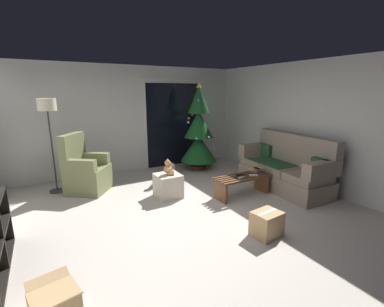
{
  "coord_description": "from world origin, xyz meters",
  "views": [
    {
      "loc": [
        -1.8,
        -3.19,
        1.91
      ],
      "look_at": [
        0.4,
        0.7,
        0.85
      ],
      "focal_mm": 24.69,
      "sensor_mm": 36.0,
      "label": 1
    }
  ],
  "objects_px": {
    "christmas_tree": "(199,132)",
    "ottoman": "(168,186)",
    "remote_black": "(241,175)",
    "armchair": "(85,171)",
    "coffee_table": "(242,183)",
    "cardboard_box_taped_mid_floor": "(267,224)",
    "couch": "(285,169)",
    "cell_phone": "(257,168)",
    "book_stack": "(256,170)",
    "floor_lamp": "(48,114)",
    "teddy_bear_honey": "(168,168)",
    "cardboard_box_open_near_shelf": "(55,305)",
    "teddy_bear_cream_by_tree": "(172,170)",
    "remote_graphite": "(234,176)",
    "remote_silver": "(242,177)",
    "remote_white": "(254,175)"
  },
  "relations": [
    {
      "from": "christmas_tree",
      "to": "ottoman",
      "type": "relative_size",
      "value": 4.78
    },
    {
      "from": "remote_black",
      "to": "armchair",
      "type": "bearing_deg",
      "value": 65.67
    },
    {
      "from": "coffee_table",
      "to": "cardboard_box_taped_mid_floor",
      "type": "xyz_separation_m",
      "value": [
        -0.62,
        -1.25,
        -0.09
      ]
    },
    {
      "from": "couch",
      "to": "cardboard_box_taped_mid_floor",
      "type": "bearing_deg",
      "value": -144.72
    },
    {
      "from": "cell_phone",
      "to": "remote_black",
      "type": "bearing_deg",
      "value": -175.11
    },
    {
      "from": "remote_black",
      "to": "ottoman",
      "type": "distance_m",
      "value": 1.36
    },
    {
      "from": "couch",
      "to": "ottoman",
      "type": "distance_m",
      "value": 2.37
    },
    {
      "from": "remote_black",
      "to": "book_stack",
      "type": "relative_size",
      "value": 0.59
    },
    {
      "from": "book_stack",
      "to": "floor_lamp",
      "type": "xyz_separation_m",
      "value": [
        -3.37,
        1.9,
        1.07
      ]
    },
    {
      "from": "teddy_bear_honey",
      "to": "cardboard_box_open_near_shelf",
      "type": "bearing_deg",
      "value": -134.78
    },
    {
      "from": "coffee_table",
      "to": "armchair",
      "type": "relative_size",
      "value": 0.97
    },
    {
      "from": "ottoman",
      "to": "teddy_bear_cream_by_tree",
      "type": "relative_size",
      "value": 1.54
    },
    {
      "from": "christmas_tree",
      "to": "teddy_bear_cream_by_tree",
      "type": "bearing_deg",
      "value": -172.15
    },
    {
      "from": "cell_phone",
      "to": "christmas_tree",
      "type": "distance_m",
      "value": 1.94
    },
    {
      "from": "floor_lamp",
      "to": "cardboard_box_taped_mid_floor",
      "type": "height_order",
      "value": "floor_lamp"
    },
    {
      "from": "coffee_table",
      "to": "book_stack",
      "type": "distance_m",
      "value": 0.41
    },
    {
      "from": "remote_graphite",
      "to": "remote_black",
      "type": "relative_size",
      "value": 1.0
    },
    {
      "from": "floor_lamp",
      "to": "teddy_bear_cream_by_tree",
      "type": "distance_m",
      "value": 2.78
    },
    {
      "from": "coffee_table",
      "to": "floor_lamp",
      "type": "relative_size",
      "value": 0.62
    },
    {
      "from": "remote_silver",
      "to": "cell_phone",
      "type": "bearing_deg",
      "value": 88.11
    },
    {
      "from": "remote_silver",
      "to": "cell_phone",
      "type": "distance_m",
      "value": 0.48
    },
    {
      "from": "christmas_tree",
      "to": "armchair",
      "type": "height_order",
      "value": "christmas_tree"
    },
    {
      "from": "christmas_tree",
      "to": "ottoman",
      "type": "height_order",
      "value": "christmas_tree"
    },
    {
      "from": "floor_lamp",
      "to": "book_stack",
      "type": "bearing_deg",
      "value": -29.38
    },
    {
      "from": "couch",
      "to": "remote_silver",
      "type": "relative_size",
      "value": 12.7
    },
    {
      "from": "couch",
      "to": "armchair",
      "type": "distance_m",
      "value": 3.94
    },
    {
      "from": "remote_white",
      "to": "ottoman",
      "type": "xyz_separation_m",
      "value": [
        -1.4,
        0.73,
        -0.18
      ]
    },
    {
      "from": "ottoman",
      "to": "teddy_bear_honey",
      "type": "bearing_deg",
      "value": -27.67
    },
    {
      "from": "book_stack",
      "to": "christmas_tree",
      "type": "distance_m",
      "value": 1.93
    },
    {
      "from": "cell_phone",
      "to": "teddy_bear_cream_by_tree",
      "type": "xyz_separation_m",
      "value": [
        -0.95,
        1.77,
        -0.36
      ]
    },
    {
      "from": "floor_lamp",
      "to": "cardboard_box_taped_mid_floor",
      "type": "bearing_deg",
      "value": -53.32
    },
    {
      "from": "christmas_tree",
      "to": "armchair",
      "type": "distance_m",
      "value": 2.74
    },
    {
      "from": "cardboard_box_taped_mid_floor",
      "to": "book_stack",
      "type": "bearing_deg",
      "value": 52.53
    },
    {
      "from": "couch",
      "to": "remote_black",
      "type": "relative_size",
      "value": 12.7
    },
    {
      "from": "cell_phone",
      "to": "floor_lamp",
      "type": "bearing_deg",
      "value": 155.54
    },
    {
      "from": "floor_lamp",
      "to": "remote_black",
      "type": "bearing_deg",
      "value": -32.71
    },
    {
      "from": "remote_white",
      "to": "christmas_tree",
      "type": "distance_m",
      "value": 2.07
    },
    {
      "from": "remote_silver",
      "to": "christmas_tree",
      "type": "height_order",
      "value": "christmas_tree"
    },
    {
      "from": "remote_silver",
      "to": "cardboard_box_taped_mid_floor",
      "type": "height_order",
      "value": "remote_silver"
    },
    {
      "from": "cardboard_box_open_near_shelf",
      "to": "cardboard_box_taped_mid_floor",
      "type": "distance_m",
      "value": 2.56
    },
    {
      "from": "ottoman",
      "to": "teddy_bear_honey",
      "type": "distance_m",
      "value": 0.34
    },
    {
      "from": "remote_silver",
      "to": "christmas_tree",
      "type": "distance_m",
      "value": 2.07
    },
    {
      "from": "book_stack",
      "to": "christmas_tree",
      "type": "height_order",
      "value": "christmas_tree"
    },
    {
      "from": "remote_silver",
      "to": "cardboard_box_open_near_shelf",
      "type": "relative_size",
      "value": 0.3
    },
    {
      "from": "book_stack",
      "to": "cardboard_box_taped_mid_floor",
      "type": "relative_size",
      "value": 0.65
    },
    {
      "from": "remote_silver",
      "to": "book_stack",
      "type": "xyz_separation_m",
      "value": [
        0.46,
        0.12,
        0.03
      ]
    },
    {
      "from": "couch",
      "to": "remote_white",
      "type": "bearing_deg",
      "value": -179.09
    },
    {
      "from": "coffee_table",
      "to": "cell_phone",
      "type": "distance_m",
      "value": 0.43
    },
    {
      "from": "armchair",
      "to": "teddy_bear_cream_by_tree",
      "type": "bearing_deg",
      "value": 3.54
    },
    {
      "from": "remote_black",
      "to": "teddy_bear_honey",
      "type": "bearing_deg",
      "value": 72.42
    }
  ]
}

